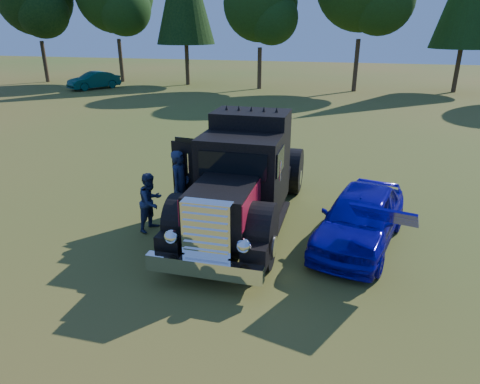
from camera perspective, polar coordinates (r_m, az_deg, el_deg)
name	(u,v)px	position (r m, az deg, el deg)	size (l,w,h in m)	color
ground	(161,268)	(10.10, -10.47, -9.93)	(120.00, 120.00, 0.00)	#345F1C
diamond_t_truck	(243,181)	(11.49, 0.42, 1.48)	(3.37, 7.16, 3.00)	black
hotrod_coupe	(361,217)	(11.07, 15.78, -3.26)	(2.65, 4.52, 1.89)	#062295
spectator_near	(181,185)	(12.09, -7.91, 0.89)	(0.73, 0.48, 2.00)	#1E2E46
spectator_far	(151,202)	(11.62, -11.80, -1.28)	(0.78, 0.61, 1.60)	#1E2046
distant_teal_car	(94,80)	(40.17, -18.90, 13.90)	(1.52, 4.37, 1.44)	#0A3D3D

